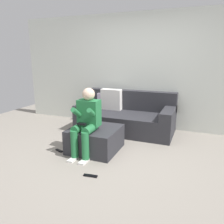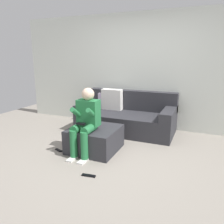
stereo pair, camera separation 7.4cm
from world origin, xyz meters
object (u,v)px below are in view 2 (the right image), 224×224
object	(u,v)px
ottoman	(95,139)
remote_by_storage_bin	(59,150)
person_seated	(86,119)
couch_sectional	(126,116)
remote_near_ottoman	(89,176)

from	to	relation	value
ottoman	remote_by_storage_bin	xyz separation A→B (m)	(-0.56, -0.29, -0.19)
ottoman	remote_by_storage_bin	world-z (taller)	ottoman
ottoman	remote_by_storage_bin	bearing A→B (deg)	-152.22
ottoman	person_seated	world-z (taller)	person_seated
person_seated	remote_by_storage_bin	size ratio (longest dim) A/B	7.02
couch_sectional	remote_by_storage_bin	bearing A→B (deg)	-114.81
remote_near_ottoman	remote_by_storage_bin	bearing A→B (deg)	141.62
ottoman	person_seated	size ratio (longest dim) A/B	0.73
couch_sectional	remote_by_storage_bin	distance (m)	1.71
remote_by_storage_bin	remote_near_ottoman	bearing A→B (deg)	-12.32
couch_sectional	remote_near_ottoman	world-z (taller)	couch_sectional
remote_near_ottoman	remote_by_storage_bin	xyz separation A→B (m)	(-0.89, 0.54, 0.00)
couch_sectional	person_seated	bearing A→B (deg)	-98.07
person_seated	ottoman	bearing A→B (deg)	74.25
couch_sectional	remote_by_storage_bin	xyz separation A→B (m)	(-0.71, -1.53, -0.30)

